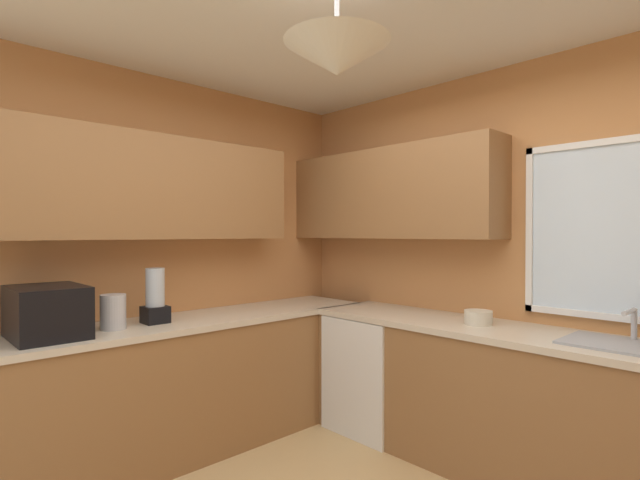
# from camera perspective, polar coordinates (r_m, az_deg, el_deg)

# --- Properties ---
(room_shell) EXTENTS (3.98, 3.62, 2.69)m
(room_shell) POSITION_cam_1_polar(r_m,az_deg,el_deg) (2.55, 3.55, 7.05)
(room_shell) COLOR #C6844C
(room_shell) RESTS_ON ground_plane
(counter_run_left) EXTENTS (0.65, 3.23, 0.90)m
(counter_run_left) POSITION_cam_1_polar(r_m,az_deg,el_deg) (3.44, -18.44, -16.77)
(counter_run_left) COLOR olive
(counter_run_left) RESTS_ON ground_plane
(counter_run_back) EXTENTS (3.07, 0.65, 0.90)m
(counter_run_back) POSITION_cam_1_polar(r_m,az_deg,el_deg) (3.22, 24.33, -18.08)
(counter_run_back) COLOR olive
(counter_run_back) RESTS_ON ground_plane
(dishwasher) EXTENTS (0.60, 0.60, 0.86)m
(dishwasher) POSITION_cam_1_polar(r_m,az_deg,el_deg) (3.78, 6.86, -15.51)
(dishwasher) COLOR white
(dishwasher) RESTS_ON ground_plane
(microwave) EXTENTS (0.48, 0.36, 0.29)m
(microwave) POSITION_cam_1_polar(r_m,az_deg,el_deg) (3.09, -30.10, -7.51)
(microwave) COLOR black
(microwave) RESTS_ON counter_run_left
(kettle) EXTENTS (0.15, 0.15, 0.21)m
(kettle) POSITION_cam_1_polar(r_m,az_deg,el_deg) (3.18, -23.71, -7.95)
(kettle) COLOR #B7B7BC
(kettle) RESTS_ON counter_run_left
(sink_assembly) EXTENTS (0.58, 0.40, 0.19)m
(sink_assembly) POSITION_cam_1_polar(r_m,az_deg,el_deg) (2.96, 33.00, -10.53)
(sink_assembly) COLOR #9EA0A5
(sink_assembly) RESTS_ON counter_run_back
(bowl) EXTENTS (0.18, 0.18, 0.09)m
(bowl) POSITION_cam_1_polar(r_m,az_deg,el_deg) (3.24, 18.57, -8.87)
(bowl) COLOR beige
(bowl) RESTS_ON counter_run_back
(blender_appliance) EXTENTS (0.15, 0.15, 0.36)m
(blender_appliance) POSITION_cam_1_polar(r_m,az_deg,el_deg) (3.29, -19.28, -6.66)
(blender_appliance) COLOR black
(blender_appliance) RESTS_ON counter_run_left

